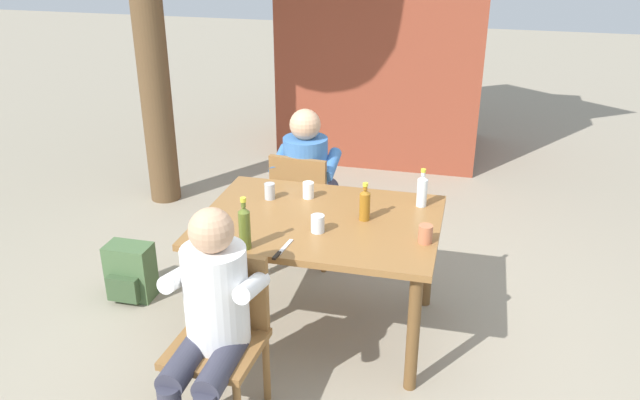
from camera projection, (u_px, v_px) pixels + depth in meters
ground_plane at (320, 327)px, 4.17m from camera, size 24.00×24.00×0.00m
dining_table at (320, 233)px, 3.90m from camera, size 1.41×1.03×0.77m
chair_far_left at (304, 202)px, 4.77m from camera, size 0.48×0.48×0.87m
chair_near_left at (222, 329)px, 3.32m from camera, size 0.46×0.46×0.87m
person_in_white_shirt at (308, 175)px, 4.79m from camera, size 0.47×0.61×1.18m
person_in_plaid_shirt at (211, 314)px, 3.15m from camera, size 0.47×0.61×1.18m
bottle_olive at (245, 227)px, 3.47m from camera, size 0.06×0.06×0.30m
bottle_clear at (422, 190)px, 3.98m from camera, size 0.06×0.06×0.24m
bottle_amber at (365, 204)px, 3.80m from camera, size 0.06×0.06×0.23m
cup_steel at (270, 191)px, 4.10m from camera, size 0.07×0.07×0.10m
cup_terracotta at (425, 234)px, 3.56m from camera, size 0.08×0.08×0.10m
cup_glass at (318, 224)px, 3.68m from camera, size 0.08×0.08×0.10m
cup_white at (308, 190)px, 4.11m from camera, size 0.07×0.07×0.10m
table_knife at (281, 251)px, 3.48m from camera, size 0.05×0.24×0.01m
backpack_by_near_side at (130, 273)px, 4.42m from camera, size 0.31×0.25×0.39m
brick_kiosk at (388, 9)px, 6.72m from camera, size 2.34×1.64×2.88m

